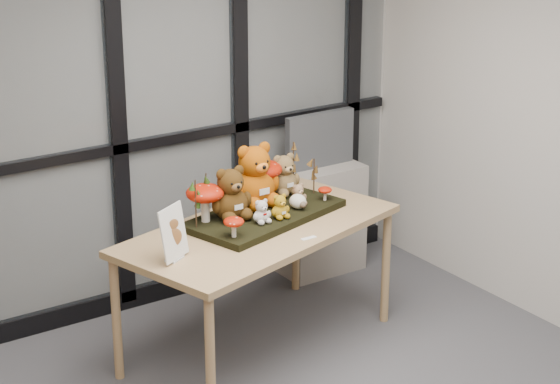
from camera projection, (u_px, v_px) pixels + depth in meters
room_shell at (292, 170)px, 3.65m from camera, size 5.00×5.00×5.00m
glass_partition at (42, 99)px, 5.67m from camera, size 4.90×0.06×2.78m
display_table at (258, 238)px, 5.66m from camera, size 1.77×1.21×0.75m
diorama_tray at (264, 215)px, 5.75m from camera, size 1.02×0.69×0.04m
bear_pooh_yellow at (254, 171)px, 5.79m from camera, size 0.37×0.35×0.40m
bear_brown_medium at (230, 190)px, 5.60m from camera, size 0.30×0.29×0.33m
bear_tan_back at (284, 172)px, 5.98m from camera, size 0.25×0.24×0.27m
bear_small_yellow at (280, 205)px, 5.63m from camera, size 0.14×0.13×0.15m
bear_white_bow at (261, 210)px, 5.56m from camera, size 0.14×0.13×0.15m
bear_beige_small at (298, 193)px, 5.83m from camera, size 0.13×0.12×0.14m
plush_cream_hedgehog at (298, 201)px, 5.78m from camera, size 0.09×0.08×0.09m
mushroom_back_left at (205, 201)px, 5.56m from camera, size 0.21×0.21×0.24m
mushroom_back_right at (263, 178)px, 5.91m from camera, size 0.23×0.23×0.25m
mushroom_front_left at (234, 226)px, 5.37m from camera, size 0.11×0.11×0.12m
mushroom_front_right at (325, 193)px, 5.91m from camera, size 0.08×0.08×0.09m
sprig_green_far_left at (196, 204)px, 5.47m from camera, size 0.05×0.05×0.27m
sprig_green_mid_left at (206, 196)px, 5.60m from camera, size 0.05×0.05×0.27m
sprig_dry_far_right at (293, 167)px, 6.02m from camera, size 0.05×0.05×0.31m
sprig_dry_mid_right at (314, 176)px, 6.00m from camera, size 0.05×0.05×0.22m
sprig_green_centre at (233, 193)px, 5.78m from camera, size 0.05×0.05×0.18m
sign_holder at (174, 236)px, 5.16m from camera, size 0.20×0.14×0.29m
label_card at (309, 238)px, 5.47m from camera, size 0.09×0.03×0.00m
cabinet at (320, 219)px, 6.82m from camera, size 0.55×0.32×0.74m
monitor at (320, 140)px, 6.64m from camera, size 0.52×0.05×0.37m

